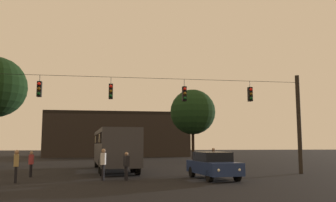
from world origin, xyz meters
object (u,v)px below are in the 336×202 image
at_px(car_near_right, 213,165).
at_px(pedestrian_crossing_right, 126,165).
at_px(pedestrian_near_bus, 103,162).
at_px(pedestrian_crossing_center, 214,159).
at_px(tree_behind_building, 193,112).
at_px(city_bus, 114,145).
at_px(pedestrian_trailing, 31,163).
at_px(pedestrian_crossing_left, 16,164).

distance_m(car_near_right, pedestrian_crossing_right, 4.88).
height_order(car_near_right, pedestrian_near_bus, pedestrian_near_bus).
xyz_separation_m(pedestrian_crossing_center, pedestrian_crossing_right, (-5.97, -3.55, -0.12)).
bearing_deg(tree_behind_building, city_bus, -128.69).
bearing_deg(pedestrian_crossing_center, city_bus, 149.94).
relative_size(pedestrian_trailing, tree_behind_building, 0.19).
height_order(pedestrian_crossing_left, pedestrian_crossing_right, pedestrian_crossing_left).
xyz_separation_m(pedestrian_crossing_left, pedestrian_crossing_center, (11.61, 3.88, 0.03)).
bearing_deg(pedestrian_crossing_right, pedestrian_trailing, 152.37).
xyz_separation_m(pedestrian_crossing_left, pedestrian_crossing_right, (5.64, 0.33, -0.09)).
relative_size(pedestrian_near_bus, tree_behind_building, 0.22).
bearing_deg(pedestrian_near_bus, pedestrian_crossing_right, -9.67).
distance_m(pedestrian_crossing_right, pedestrian_near_bus, 1.28).
distance_m(pedestrian_crossing_left, tree_behind_building, 23.27).
bearing_deg(pedestrian_crossing_left, pedestrian_trailing, 89.22).
xyz_separation_m(pedestrian_near_bus, tree_behind_building, (9.19, 17.81, 4.49)).
bearing_deg(city_bus, pedestrian_trailing, -138.38).
bearing_deg(pedestrian_crossing_right, pedestrian_crossing_left, -176.69).
bearing_deg(pedestrian_crossing_center, pedestrian_crossing_left, -161.54).
bearing_deg(pedestrian_near_bus, pedestrian_crossing_left, -172.97).
distance_m(car_near_right, pedestrian_crossing_center, 3.77).
relative_size(pedestrian_crossing_left, tree_behind_building, 0.21).
height_order(pedestrian_crossing_right, pedestrian_near_bus, pedestrian_near_bus).
xyz_separation_m(city_bus, pedestrian_crossing_right, (0.60, -7.36, -1.01)).
bearing_deg(pedestrian_near_bus, tree_behind_building, 62.70).
relative_size(pedestrian_crossing_left, pedestrian_crossing_center, 0.98).
relative_size(car_near_right, pedestrian_crossing_right, 2.92).
bearing_deg(car_near_right, pedestrian_crossing_center, 73.07).
distance_m(city_bus, pedestrian_crossing_left, 9.23).
bearing_deg(tree_behind_building, pedestrian_crossing_center, -97.73).
bearing_deg(pedestrian_trailing, car_near_right, -15.90).
bearing_deg(city_bus, pedestrian_near_bus, -95.20).
height_order(pedestrian_crossing_center, pedestrian_trailing, pedestrian_crossing_center).
bearing_deg(pedestrian_crossing_left, pedestrian_crossing_center, 18.46).
distance_m(pedestrian_crossing_center, pedestrian_crossing_right, 6.95).
distance_m(car_near_right, pedestrian_trailing, 10.89).
xyz_separation_m(pedestrian_crossing_right, tree_behind_building, (7.94, 18.02, 4.61)).
height_order(city_bus, car_near_right, city_bus).
xyz_separation_m(car_near_right, pedestrian_near_bus, (-6.13, 0.27, 0.18)).
relative_size(pedestrian_crossing_left, pedestrian_crossing_right, 1.09).
height_order(pedestrian_near_bus, tree_behind_building, tree_behind_building).
bearing_deg(pedestrian_near_bus, pedestrian_crossing_center, 24.77).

